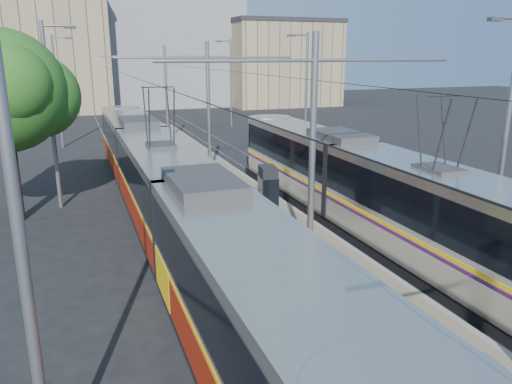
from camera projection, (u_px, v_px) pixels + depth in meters
name	position (u px, v px, depth m)	size (l,w,h in m)	color
platform	(227.00, 194.00, 24.05)	(4.00, 50.00, 0.30)	gray
tactile_strip_left	(197.00, 194.00, 23.52)	(0.70, 50.00, 0.01)	gray
tactile_strip_right	(255.00, 188.00, 24.49)	(0.70, 50.00, 0.01)	gray
rails	(227.00, 197.00, 24.08)	(8.71, 70.00, 0.03)	gray
tram_left	(163.00, 187.00, 19.32)	(2.43, 32.16, 5.50)	black
tram_right	(434.00, 215.00, 15.44)	(2.43, 29.70, 5.50)	black
catenary	(245.00, 109.00, 20.30)	(9.20, 70.00, 7.00)	gray
street_lamps	(204.00, 102.00, 26.58)	(15.18, 38.22, 8.00)	gray
shelter	(268.00, 194.00, 19.14)	(0.80, 1.12, 2.27)	black
tree	(13.00, 93.00, 19.66)	(5.29, 4.89, 7.68)	#382314
building_left	(36.00, 56.00, 57.92)	(16.32, 12.24, 12.86)	gray
building_centre	(166.00, 49.00, 66.63)	(18.36, 14.28, 14.61)	gray
building_right	(280.00, 63.00, 66.34)	(14.28, 10.20, 10.99)	gray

